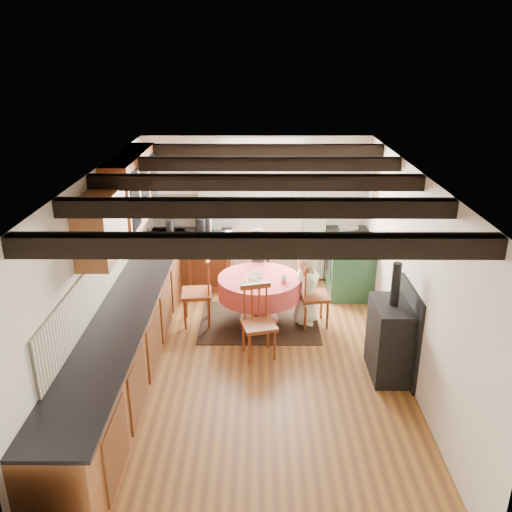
{
  "coord_description": "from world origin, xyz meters",
  "views": [
    {
      "loc": [
        0.03,
        -5.65,
        3.63
      ],
      "look_at": [
        0.0,
        0.8,
        1.15
      ],
      "focal_mm": 37.49,
      "sensor_mm": 36.0,
      "label": 1
    }
  ],
  "objects_px": {
    "dining_table": "(259,300)",
    "child_right": "(306,287)",
    "chair_near": "(259,323)",
    "aga_range": "(349,263)",
    "chair_left": "(196,291)",
    "cast_iron_stove": "(392,320)",
    "chair_right": "(314,294)",
    "cup": "(284,279)",
    "child_far": "(258,265)"
  },
  "relations": [
    {
      "from": "child_far",
      "to": "cast_iron_stove",
      "type": "bearing_deg",
      "value": 143.48
    },
    {
      "from": "chair_right",
      "to": "cast_iron_stove",
      "type": "bearing_deg",
      "value": -156.2
    },
    {
      "from": "chair_near",
      "to": "aga_range",
      "type": "relative_size",
      "value": 0.9
    },
    {
      "from": "aga_range",
      "to": "child_right",
      "type": "distance_m",
      "value": 1.33
    },
    {
      "from": "chair_left",
      "to": "child_right",
      "type": "height_order",
      "value": "child_right"
    },
    {
      "from": "child_far",
      "to": "child_right",
      "type": "xyz_separation_m",
      "value": [
        0.68,
        -0.74,
        -0.04
      ]
    },
    {
      "from": "aga_range",
      "to": "chair_near",
      "type": "bearing_deg",
      "value": -125.72
    },
    {
      "from": "chair_left",
      "to": "dining_table",
      "type": "bearing_deg",
      "value": 85.92
    },
    {
      "from": "chair_near",
      "to": "cup",
      "type": "xyz_separation_m",
      "value": [
        0.34,
        0.76,
        0.27
      ]
    },
    {
      "from": "chair_near",
      "to": "cup",
      "type": "relative_size",
      "value": 10.14
    },
    {
      "from": "dining_table",
      "to": "cast_iron_stove",
      "type": "xyz_separation_m",
      "value": [
        1.54,
        -1.29,
        0.37
      ]
    },
    {
      "from": "chair_right",
      "to": "aga_range",
      "type": "height_order",
      "value": "aga_range"
    },
    {
      "from": "dining_table",
      "to": "cup",
      "type": "xyz_separation_m",
      "value": [
        0.33,
        -0.14,
        0.39
      ]
    },
    {
      "from": "chair_near",
      "to": "chair_left",
      "type": "distance_m",
      "value": 1.24
    },
    {
      "from": "chair_right",
      "to": "child_far",
      "type": "relative_size",
      "value": 0.81
    },
    {
      "from": "chair_near",
      "to": "chair_left",
      "type": "height_order",
      "value": "chair_left"
    },
    {
      "from": "chair_near",
      "to": "cast_iron_stove",
      "type": "relative_size",
      "value": 0.65
    },
    {
      "from": "cup",
      "to": "cast_iron_stove",
      "type": "bearing_deg",
      "value": -43.78
    },
    {
      "from": "dining_table",
      "to": "chair_right",
      "type": "distance_m",
      "value": 0.78
    },
    {
      "from": "dining_table",
      "to": "aga_range",
      "type": "bearing_deg",
      "value": 37.56
    },
    {
      "from": "chair_right",
      "to": "cup",
      "type": "xyz_separation_m",
      "value": [
        -0.43,
        -0.08,
        0.26
      ]
    },
    {
      "from": "chair_right",
      "to": "aga_range",
      "type": "bearing_deg",
      "value": -37.92
    },
    {
      "from": "chair_near",
      "to": "aga_range",
      "type": "height_order",
      "value": "aga_range"
    },
    {
      "from": "dining_table",
      "to": "aga_range",
      "type": "relative_size",
      "value": 1.1
    },
    {
      "from": "dining_table",
      "to": "chair_right",
      "type": "relative_size",
      "value": 1.21
    },
    {
      "from": "dining_table",
      "to": "child_right",
      "type": "height_order",
      "value": "child_right"
    },
    {
      "from": "dining_table",
      "to": "chair_right",
      "type": "xyz_separation_m",
      "value": [
        0.77,
        -0.06,
        0.13
      ]
    },
    {
      "from": "chair_near",
      "to": "chair_right",
      "type": "height_order",
      "value": "chair_right"
    },
    {
      "from": "dining_table",
      "to": "child_right",
      "type": "xyz_separation_m",
      "value": [
        0.66,
        0.01,
        0.2
      ]
    },
    {
      "from": "dining_table",
      "to": "chair_near",
      "type": "distance_m",
      "value": 0.9
    },
    {
      "from": "chair_near",
      "to": "child_right",
      "type": "xyz_separation_m",
      "value": [
        0.67,
        0.91,
        0.08
      ]
    },
    {
      "from": "cast_iron_stove",
      "to": "child_right",
      "type": "height_order",
      "value": "cast_iron_stove"
    },
    {
      "from": "dining_table",
      "to": "child_far",
      "type": "xyz_separation_m",
      "value": [
        -0.02,
        0.75,
        0.24
      ]
    },
    {
      "from": "chair_near",
      "to": "child_far",
      "type": "height_order",
      "value": "child_far"
    },
    {
      "from": "dining_table",
      "to": "chair_near",
      "type": "relative_size",
      "value": 1.23
    },
    {
      "from": "cast_iron_stove",
      "to": "child_far",
      "type": "distance_m",
      "value": 2.57
    },
    {
      "from": "cast_iron_stove",
      "to": "cup",
      "type": "relative_size",
      "value": 15.49
    },
    {
      "from": "dining_table",
      "to": "child_far",
      "type": "distance_m",
      "value": 0.79
    },
    {
      "from": "child_far",
      "to": "dining_table",
      "type": "bearing_deg",
      "value": 107.92
    },
    {
      "from": "chair_left",
      "to": "cast_iron_stove",
      "type": "distance_m",
      "value": 2.74
    },
    {
      "from": "dining_table",
      "to": "child_right",
      "type": "relative_size",
      "value": 1.05
    },
    {
      "from": "chair_left",
      "to": "chair_right",
      "type": "height_order",
      "value": "chair_left"
    },
    {
      "from": "chair_right",
      "to": "chair_near",
      "type": "bearing_deg",
      "value": 129.2
    },
    {
      "from": "chair_near",
      "to": "cast_iron_stove",
      "type": "height_order",
      "value": "cast_iron_stove"
    },
    {
      "from": "cup",
      "to": "dining_table",
      "type": "bearing_deg",
      "value": 157.44
    },
    {
      "from": "chair_right",
      "to": "child_right",
      "type": "height_order",
      "value": "child_right"
    },
    {
      "from": "child_far",
      "to": "chair_left",
      "type": "bearing_deg",
      "value": 58.04
    },
    {
      "from": "chair_right",
      "to": "aga_range",
      "type": "xyz_separation_m",
      "value": [
        0.66,
        1.15,
        0.01
      ]
    },
    {
      "from": "aga_range",
      "to": "child_far",
      "type": "height_order",
      "value": "child_far"
    },
    {
      "from": "dining_table",
      "to": "chair_left",
      "type": "distance_m",
      "value": 0.89
    }
  ]
}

